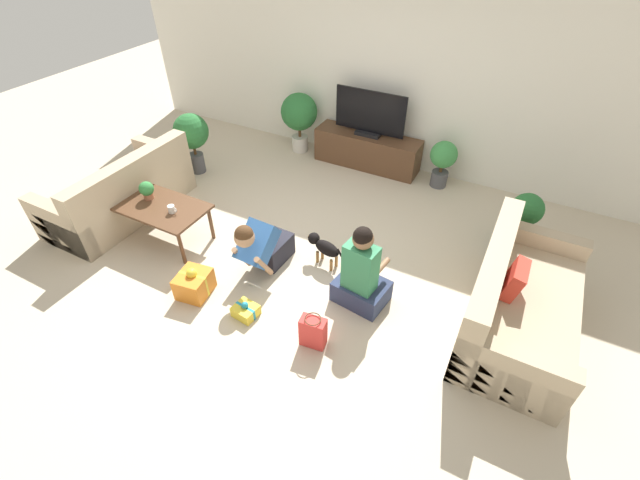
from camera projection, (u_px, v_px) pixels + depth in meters
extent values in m
plane|color=beige|center=(293.00, 256.00, 4.98)|extent=(16.00, 16.00, 0.00)
cube|color=white|center=(386.00, 75.00, 5.94)|extent=(8.40, 0.06, 2.60)
cube|color=tan|center=(120.00, 198.00, 5.54)|extent=(0.91, 1.83, 0.42)
cube|color=tan|center=(131.00, 176.00, 5.14)|extent=(0.20, 1.83, 0.42)
cube|color=tan|center=(164.00, 163.00, 6.05)|extent=(0.91, 0.16, 0.60)
cube|color=tan|center=(61.00, 227.00, 4.92)|extent=(0.91, 0.16, 0.60)
cube|color=red|center=(138.00, 166.00, 5.45)|extent=(0.18, 0.34, 0.32)
cube|color=#3366AD|center=(101.00, 188.00, 5.06)|extent=(0.18, 0.34, 0.32)
cube|color=tan|center=(520.00, 312.00, 4.06)|extent=(0.91, 1.83, 0.42)
cube|color=tan|center=(493.00, 268.00, 3.91)|extent=(0.20, 1.83, 0.42)
cube|color=tan|center=(509.00, 375.00, 3.43)|extent=(0.91, 0.16, 0.60)
cube|color=tan|center=(534.00, 253.00, 4.57)|extent=(0.91, 0.16, 0.60)
cube|color=red|center=(515.00, 279.00, 3.88)|extent=(0.18, 0.34, 0.32)
cube|color=brown|center=(160.00, 207.00, 4.95)|extent=(1.09, 0.63, 0.03)
cylinder|color=brown|center=(119.00, 223.00, 5.11)|extent=(0.04, 0.04, 0.45)
cylinder|color=brown|center=(182.00, 248.00, 4.76)|extent=(0.04, 0.04, 0.45)
cylinder|color=brown|center=(151.00, 201.00, 5.45)|extent=(0.04, 0.04, 0.45)
cylinder|color=brown|center=(211.00, 223.00, 5.10)|extent=(0.04, 0.04, 0.45)
cube|color=brown|center=(367.00, 150.00, 6.44)|extent=(1.58, 0.42, 0.51)
cube|color=black|center=(368.00, 133.00, 6.27)|extent=(0.37, 0.20, 0.05)
cube|color=black|center=(370.00, 112.00, 6.06)|extent=(1.06, 0.03, 0.60)
cylinder|color=beige|center=(300.00, 143.00, 6.91)|extent=(0.25, 0.25, 0.24)
cylinder|color=brown|center=(300.00, 131.00, 6.77)|extent=(0.05, 0.05, 0.17)
sphere|color=#286B33|center=(299.00, 112.00, 6.57)|extent=(0.56, 0.56, 0.56)
cylinder|color=#4C4C51|center=(439.00, 179.00, 6.09)|extent=(0.23, 0.23, 0.23)
cylinder|color=brown|center=(441.00, 168.00, 5.98)|extent=(0.04, 0.04, 0.11)
sphere|color=#3D8E47|center=(444.00, 155.00, 5.85)|extent=(0.37, 0.37, 0.37)
cylinder|color=#4C4C51|center=(197.00, 163.00, 6.37)|extent=(0.22, 0.22, 0.29)
cylinder|color=brown|center=(195.00, 149.00, 6.23)|extent=(0.04, 0.04, 0.15)
sphere|color=#286B33|center=(191.00, 131.00, 6.05)|extent=(0.50, 0.50, 0.50)
cylinder|color=#336B84|center=(517.00, 237.00, 5.03)|extent=(0.28, 0.28, 0.28)
cylinder|color=brown|center=(522.00, 224.00, 4.91)|extent=(0.05, 0.05, 0.11)
sphere|color=#286B33|center=(527.00, 209.00, 4.77)|extent=(0.36, 0.36, 0.36)
cube|color=#23232D|center=(274.00, 249.00, 4.86)|extent=(0.31, 0.45, 0.28)
cube|color=#3366AD|center=(257.00, 244.00, 4.50)|extent=(0.34, 0.49, 0.45)
sphere|color=tan|center=(244.00, 237.00, 4.25)|extent=(0.21, 0.21, 0.21)
sphere|color=#472D19|center=(244.00, 234.00, 4.22)|extent=(0.19, 0.19, 0.19)
cylinder|color=tan|center=(242.00, 257.00, 4.60)|extent=(0.07, 0.26, 0.39)
cylinder|color=tan|center=(264.00, 266.00, 4.49)|extent=(0.07, 0.26, 0.39)
cube|color=#283351|center=(361.00, 291.00, 4.39)|extent=(0.57, 0.46, 0.24)
cube|color=#338456|center=(360.00, 267.00, 4.11)|extent=(0.34, 0.24, 0.52)
sphere|color=#8E6647|center=(363.00, 239.00, 3.89)|extent=(0.20, 0.20, 0.20)
sphere|color=black|center=(363.00, 236.00, 3.87)|extent=(0.19, 0.19, 0.19)
cylinder|color=#8E6647|center=(382.00, 267.00, 4.23)|extent=(0.09, 0.27, 0.06)
cylinder|color=#8E6647|center=(359.00, 257.00, 4.35)|extent=(0.09, 0.27, 0.06)
ellipsoid|color=black|center=(327.00, 248.00, 4.73)|extent=(0.34, 0.21, 0.16)
sphere|color=black|center=(314.00, 238.00, 4.81)|extent=(0.14, 0.14, 0.14)
sphere|color=olive|center=(310.00, 237.00, 4.84)|extent=(0.06, 0.06, 0.06)
cylinder|color=black|center=(340.00, 254.00, 4.62)|extent=(0.09, 0.04, 0.10)
cylinder|color=olive|center=(323.00, 253.00, 4.91)|extent=(0.04, 0.04, 0.15)
cylinder|color=olive|center=(317.00, 257.00, 4.86)|extent=(0.04, 0.04, 0.15)
cylinder|color=olive|center=(336.00, 261.00, 4.81)|extent=(0.04, 0.04, 0.15)
cylinder|color=olive|center=(331.00, 265.00, 4.76)|extent=(0.04, 0.04, 0.15)
cube|color=yellow|center=(246.00, 311.00, 4.27)|extent=(0.25, 0.23, 0.12)
cube|color=teal|center=(246.00, 311.00, 4.27)|extent=(0.23, 0.06, 0.12)
sphere|color=teal|center=(245.00, 305.00, 4.21)|extent=(0.07, 0.07, 0.07)
cube|color=orange|center=(194.00, 284.00, 4.46)|extent=(0.36, 0.39, 0.26)
cube|color=yellow|center=(194.00, 284.00, 4.46)|extent=(0.31, 0.08, 0.26)
sphere|color=yellow|center=(191.00, 273.00, 4.36)|extent=(0.11, 0.11, 0.11)
cube|color=red|center=(313.00, 332.00, 3.93)|extent=(0.25, 0.16, 0.33)
torus|color=#4C3823|center=(313.00, 319.00, 3.82)|extent=(0.17, 0.17, 0.01)
cylinder|color=silver|center=(172.00, 209.00, 4.82)|extent=(0.08, 0.08, 0.09)
torus|color=silver|center=(175.00, 210.00, 4.79)|extent=(0.06, 0.01, 0.06)
cylinder|color=#A36042|center=(149.00, 196.00, 5.04)|extent=(0.11, 0.11, 0.07)
sphere|color=#337F3D|center=(146.00, 189.00, 4.97)|extent=(0.17, 0.17, 0.17)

